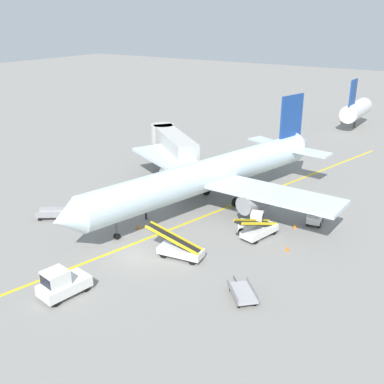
{
  "coord_description": "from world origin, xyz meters",
  "views": [
    {
      "loc": [
        22.92,
        -26.08,
        19.08
      ],
      "look_at": [
        -0.63,
        9.52,
        2.5
      ],
      "focal_mm": 43.2,
      "sensor_mm": 36.0,
      "label": 1
    }
  ],
  "objects_px": {
    "pushback_tug": "(62,284)",
    "jet_bridge": "(171,142)",
    "belt_loader_aft_hold": "(259,229)",
    "baggage_cart_loaded": "(52,214)",
    "airliner": "(212,174)",
    "safety_cone_nose_left": "(288,249)",
    "baggage_cart_empty_trailing": "(242,292)",
    "safety_cone_wingtip_left": "(139,226)",
    "safety_cone_nose_right": "(295,226)",
    "ground_crew_wing_walker": "(146,211)",
    "ground_crew_marshaller": "(120,208)",
    "baggage_tug_by_cargo_door": "(315,215)",
    "baggage_tug_near_wing": "(254,223)",
    "belt_loader_forward_hold": "(180,249)"
  },
  "relations": [
    {
      "from": "airliner",
      "to": "pushback_tug",
      "type": "distance_m",
      "value": 20.73
    },
    {
      "from": "belt_loader_aft_hold",
      "to": "baggage_cart_loaded",
      "type": "bearing_deg",
      "value": -158.36
    },
    {
      "from": "jet_bridge",
      "to": "baggage_cart_empty_trailing",
      "type": "distance_m",
      "value": 30.74
    },
    {
      "from": "belt_loader_aft_hold",
      "to": "baggage_cart_loaded",
      "type": "height_order",
      "value": "belt_loader_aft_hold"
    },
    {
      "from": "ground_crew_marshaller",
      "to": "baggage_cart_loaded",
      "type": "bearing_deg",
      "value": -143.7
    },
    {
      "from": "baggage_tug_by_cargo_door",
      "to": "safety_cone_nose_left",
      "type": "xyz_separation_m",
      "value": [
        -0.04,
        -6.58,
        -0.71
      ]
    },
    {
      "from": "pushback_tug",
      "to": "baggage_cart_loaded",
      "type": "bearing_deg",
      "value": 142.18
    },
    {
      "from": "baggage_tug_near_wing",
      "to": "baggage_cart_loaded",
      "type": "relative_size",
      "value": 0.76
    },
    {
      "from": "pushback_tug",
      "to": "baggage_tug_by_cargo_door",
      "type": "xyz_separation_m",
      "value": [
        10.99,
        21.87,
        -0.07
      ]
    },
    {
      "from": "baggage_tug_near_wing",
      "to": "baggage_tug_by_cargo_door",
      "type": "relative_size",
      "value": 1.03
    },
    {
      "from": "airliner",
      "to": "baggage_tug_by_cargo_door",
      "type": "xyz_separation_m",
      "value": [
        10.92,
        1.29,
        -2.49
      ]
    },
    {
      "from": "baggage_tug_near_wing",
      "to": "ground_crew_wing_walker",
      "type": "height_order",
      "value": "baggage_tug_near_wing"
    },
    {
      "from": "pushback_tug",
      "to": "ground_crew_wing_walker",
      "type": "xyz_separation_m",
      "value": [
        -3.3,
        13.71,
        -0.08
      ]
    },
    {
      "from": "baggage_cart_empty_trailing",
      "to": "safety_cone_wingtip_left",
      "type": "bearing_deg",
      "value": 160.47
    },
    {
      "from": "baggage_cart_empty_trailing",
      "to": "baggage_cart_loaded",
      "type": "bearing_deg",
      "value": 175.22
    },
    {
      "from": "belt_loader_forward_hold",
      "to": "baggage_tug_near_wing",
      "type": "bearing_deg",
      "value": 68.17
    },
    {
      "from": "baggage_tug_by_cargo_door",
      "to": "baggage_cart_loaded",
      "type": "bearing_deg",
      "value": -149.44
    },
    {
      "from": "airliner",
      "to": "baggage_tug_near_wing",
      "type": "distance_m",
      "value": 8.16
    },
    {
      "from": "baggage_tug_near_wing",
      "to": "safety_cone_wingtip_left",
      "type": "height_order",
      "value": "baggage_tug_near_wing"
    },
    {
      "from": "safety_cone_nose_left",
      "to": "safety_cone_nose_right",
      "type": "xyz_separation_m",
      "value": [
        -1.18,
        4.66,
        0.0
      ]
    },
    {
      "from": "baggage_tug_by_cargo_door",
      "to": "airliner",
      "type": "bearing_deg",
      "value": -173.26
    },
    {
      "from": "ground_crew_wing_walker",
      "to": "baggage_tug_near_wing",
      "type": "bearing_deg",
      "value": 17.26
    },
    {
      "from": "jet_bridge",
      "to": "ground_crew_marshaller",
      "type": "distance_m",
      "value": 16.62
    },
    {
      "from": "baggage_tug_near_wing",
      "to": "baggage_tug_by_cargo_door",
      "type": "xyz_separation_m",
      "value": [
        4.08,
        5.0,
        0.0
      ]
    },
    {
      "from": "pushback_tug",
      "to": "belt_loader_forward_hold",
      "type": "height_order",
      "value": "belt_loader_forward_hold"
    },
    {
      "from": "baggage_tug_near_wing",
      "to": "baggage_tug_by_cargo_door",
      "type": "bearing_deg",
      "value": 50.75
    },
    {
      "from": "ground_crew_wing_walker",
      "to": "safety_cone_wingtip_left",
      "type": "relative_size",
      "value": 3.86
    },
    {
      "from": "jet_bridge",
      "to": "ground_crew_wing_walker",
      "type": "xyz_separation_m",
      "value": [
        7.45,
        -14.69,
        -2.63
      ]
    },
    {
      "from": "airliner",
      "to": "pushback_tug",
      "type": "bearing_deg",
      "value": -90.19
    },
    {
      "from": "baggage_cart_empty_trailing",
      "to": "ground_crew_wing_walker",
      "type": "bearing_deg",
      "value": 154.48
    },
    {
      "from": "baggage_tug_by_cargo_door",
      "to": "baggage_cart_empty_trailing",
      "type": "xyz_separation_m",
      "value": [
        0.01,
        -14.99,
        -0.46
      ]
    },
    {
      "from": "safety_cone_wingtip_left",
      "to": "safety_cone_nose_right",
      "type": "bearing_deg",
      "value": 33.84
    },
    {
      "from": "ground_crew_wing_walker",
      "to": "baggage_cart_loaded",
      "type": "bearing_deg",
      "value": -148.04
    },
    {
      "from": "belt_loader_forward_hold",
      "to": "baggage_cart_empty_trailing",
      "type": "bearing_deg",
      "value": -18.41
    },
    {
      "from": "baggage_tug_near_wing",
      "to": "baggage_cart_loaded",
      "type": "bearing_deg",
      "value": -155.87
    },
    {
      "from": "safety_cone_nose_right",
      "to": "baggage_cart_empty_trailing",
      "type": "bearing_deg",
      "value": -84.63
    },
    {
      "from": "ground_crew_wing_walker",
      "to": "safety_cone_nose_right",
      "type": "bearing_deg",
      "value": 25.56
    },
    {
      "from": "pushback_tug",
      "to": "safety_cone_nose_right",
      "type": "xyz_separation_m",
      "value": [
        9.77,
        19.95,
        -0.77
      ]
    },
    {
      "from": "safety_cone_nose_right",
      "to": "belt_loader_aft_hold",
      "type": "bearing_deg",
      "value": -119.1
    },
    {
      "from": "belt_loader_aft_hold",
      "to": "ground_crew_wing_walker",
      "type": "relative_size",
      "value": 3.04
    },
    {
      "from": "jet_bridge",
      "to": "safety_cone_nose_left",
      "type": "distance_m",
      "value": 25.56
    },
    {
      "from": "safety_cone_wingtip_left",
      "to": "ground_crew_wing_walker",
      "type": "bearing_deg",
      "value": 110.12
    },
    {
      "from": "airliner",
      "to": "ground_crew_marshaller",
      "type": "height_order",
      "value": "airliner"
    },
    {
      "from": "airliner",
      "to": "safety_cone_nose_left",
      "type": "bearing_deg",
      "value": -25.92
    },
    {
      "from": "ground_crew_wing_walker",
      "to": "safety_cone_nose_right",
      "type": "xyz_separation_m",
      "value": [
        13.07,
        6.25,
        -0.69
      ]
    },
    {
      "from": "pushback_tug",
      "to": "jet_bridge",
      "type": "bearing_deg",
      "value": 110.74
    },
    {
      "from": "ground_crew_marshaller",
      "to": "safety_cone_nose_right",
      "type": "bearing_deg",
      "value": 24.84
    },
    {
      "from": "baggage_cart_empty_trailing",
      "to": "ground_crew_marshaller",
      "type": "xyz_separation_m",
      "value": [
        -16.8,
        5.87,
        0.44
      ]
    },
    {
      "from": "ground_crew_wing_walker",
      "to": "ground_crew_marshaller",
      "type": "bearing_deg",
      "value": -159.08
    },
    {
      "from": "belt_loader_aft_hold",
      "to": "belt_loader_forward_hold",
      "type": "bearing_deg",
      "value": -118.87
    }
  ]
}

